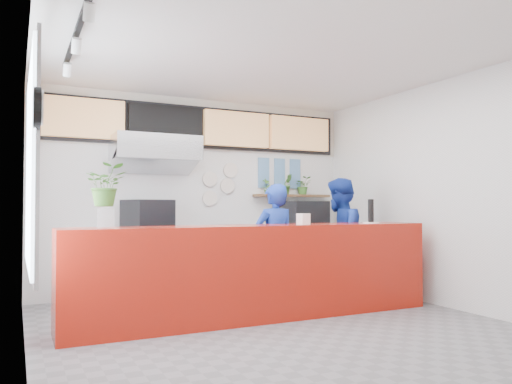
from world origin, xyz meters
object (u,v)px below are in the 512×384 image
object	(u,v)px
espresso_machine	(301,216)
pepper_mill	(371,211)
staff_center	(274,246)
staff_right	(339,238)
panini_oven	(147,218)
service_counter	(259,272)

from	to	relation	value
espresso_machine	pepper_mill	xyz separation A→B (m)	(-0.08, -1.88, 0.11)
staff_center	pepper_mill	size ratio (longest dim) A/B	5.40
staff_center	staff_right	xyz separation A→B (m)	(1.12, 0.13, 0.05)
panini_oven	espresso_machine	world-z (taller)	panini_oven
staff_right	pepper_mill	xyz separation A→B (m)	(-0.00, -0.71, 0.40)
espresso_machine	staff_center	distance (m)	1.80
staff_center	pepper_mill	xyz separation A→B (m)	(1.12, -0.58, 0.46)
panini_oven	staff_right	size ratio (longest dim) A/B	0.33
panini_oven	staff_center	xyz separation A→B (m)	(1.36, -1.31, -0.35)
service_counter	staff_right	size ratio (longest dim) A/B	2.61
service_counter	panini_oven	size ratio (longest dim) A/B	7.87
pepper_mill	staff_right	bearing A→B (deg)	89.83
panini_oven	pepper_mill	bearing A→B (deg)	-54.12
staff_right	pepper_mill	world-z (taller)	staff_right
panini_oven	staff_center	distance (m)	1.92
espresso_machine	pepper_mill	bearing A→B (deg)	-106.55
espresso_machine	staff_right	xyz separation A→B (m)	(-0.07, -1.18, -0.29)
staff_right	staff_center	bearing A→B (deg)	-32.63
staff_center	pepper_mill	distance (m)	1.34
espresso_machine	service_counter	bearing A→B (deg)	-146.81
service_counter	pepper_mill	distance (m)	1.73
service_counter	staff_center	size ratio (longest dim) A/B	2.78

